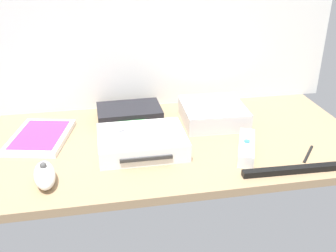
{
  "coord_description": "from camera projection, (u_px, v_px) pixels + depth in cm",
  "views": [
    {
      "loc": [
        -16.27,
        -87.51,
        47.06
      ],
      "look_at": [
        0.0,
        0.0,
        4.0
      ],
      "focal_mm": 41.78,
      "sensor_mm": 36.0,
      "label": 1
    }
  ],
  "objects": [
    {
      "name": "ground_plane",
      "position": [
        168.0,
        143.0,
        1.01
      ],
      "size": [
        100.0,
        48.0,
        2.0
      ],
      "primitive_type": "cube",
      "color": "#9E7F5B",
      "rests_on": "ground"
    },
    {
      "name": "game_console",
      "position": [
        142.0,
        142.0,
        0.95
      ],
      "size": [
        21.02,
        16.52,
        4.4
      ],
      "rotation": [
        0.0,
        0.0,
        0.0
      ],
      "color": "white",
      "rests_on": "ground_plane"
    },
    {
      "name": "mini_computer",
      "position": [
        213.0,
        113.0,
        1.09
      ],
      "size": [
        17.58,
        17.58,
        5.3
      ],
      "rotation": [
        0.0,
        0.0,
        -0.03
      ],
      "color": "silver",
      "rests_on": "ground_plane"
    },
    {
      "name": "game_case",
      "position": [
        40.0,
        137.0,
        1.01
      ],
      "size": [
        17.48,
        21.55,
        1.56
      ],
      "rotation": [
        0.0,
        0.0,
        -0.22
      ],
      "color": "white",
      "rests_on": "ground_plane"
    },
    {
      "name": "network_router",
      "position": [
        129.0,
        113.0,
        1.12
      ],
      "size": [
        18.26,
        12.68,
        3.4
      ],
      "rotation": [
        0.0,
        0.0,
        0.02
      ],
      "color": "black",
      "rests_on": "ground_plane"
    },
    {
      "name": "remote_wand",
      "position": [
        246.0,
        147.0,
        0.94
      ],
      "size": [
        8.9,
        15.07,
        3.4
      ],
      "rotation": [
        0.0,
        0.0,
        -0.39
      ],
      "color": "white",
      "rests_on": "ground_plane"
    },
    {
      "name": "remote_nunchuk",
      "position": [
        45.0,
        175.0,
        0.82
      ],
      "size": [
        5.8,
        10.53,
        5.1
      ],
      "rotation": [
        0.0,
        0.0,
        0.14
      ],
      "color": "white",
      "rests_on": "ground_plane"
    },
    {
      "name": "remote_classic_pad",
      "position": [
        136.0,
        132.0,
        0.93
      ],
      "size": [
        15.01,
        9.15,
        2.4
      ],
      "rotation": [
        0.0,
        0.0,
        0.08
      ],
      "color": "white",
      "rests_on": "game_console"
    },
    {
      "name": "sensor_bar",
      "position": [
        295.0,
        170.0,
        0.86
      ],
      "size": [
        24.04,
        2.5,
        1.4
      ],
      "primitive_type": "cube",
      "rotation": [
        0.0,
        0.0,
        -0.03
      ],
      "color": "black",
      "rests_on": "ground_plane"
    },
    {
      "name": "stylus_pen",
      "position": [
        308.0,
        153.0,
        0.94
      ],
      "size": [
        6.32,
        7.34,
        0.7
      ],
      "primitive_type": "cylinder",
      "rotation": [
        0.0,
        1.57,
        0.87
      ],
      "color": "black",
      "rests_on": "ground_plane"
    }
  ]
}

